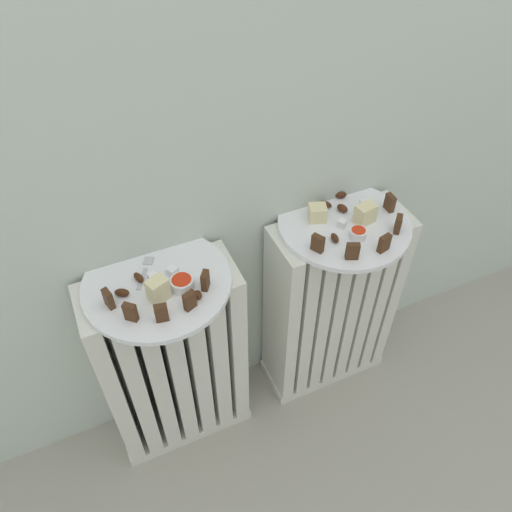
{
  "coord_description": "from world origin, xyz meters",
  "views": [
    {
      "loc": [
        -0.31,
        -0.42,
        1.33
      ],
      "look_at": [
        0.0,
        0.28,
        0.57
      ],
      "focal_mm": 35.13,
      "sensor_mm": 36.0,
      "label": 1
    }
  ],
  "objects_px": {
    "fork": "(145,270)",
    "plate_left": "(157,283)",
    "radiator_right": "(330,307)",
    "radiator_left": "(174,364)",
    "plate_right": "(344,224)",
    "jam_bowl_right": "(358,233)",
    "jam_bowl_left": "(182,283)"
  },
  "relations": [
    {
      "from": "radiator_left",
      "to": "jam_bowl_right",
      "type": "distance_m",
      "value": 0.54
    },
    {
      "from": "radiator_left",
      "to": "radiator_right",
      "type": "height_order",
      "value": "same"
    },
    {
      "from": "jam_bowl_left",
      "to": "jam_bowl_right",
      "type": "height_order",
      "value": "jam_bowl_left"
    },
    {
      "from": "plate_left",
      "to": "plate_right",
      "type": "distance_m",
      "value": 0.44
    },
    {
      "from": "jam_bowl_right",
      "to": "radiator_left",
      "type": "bearing_deg",
      "value": 172.78
    },
    {
      "from": "radiator_right",
      "to": "jam_bowl_left",
      "type": "bearing_deg",
      "value": -174.37
    },
    {
      "from": "radiator_left",
      "to": "fork",
      "type": "height_order",
      "value": "fork"
    },
    {
      "from": "radiator_right",
      "to": "plate_right",
      "type": "relative_size",
      "value": 1.89
    },
    {
      "from": "radiator_right",
      "to": "jam_bowl_right",
      "type": "distance_m",
      "value": 0.32
    },
    {
      "from": "radiator_right",
      "to": "jam_bowl_right",
      "type": "height_order",
      "value": "jam_bowl_right"
    },
    {
      "from": "fork",
      "to": "plate_left",
      "type": "bearing_deg",
      "value": -69.97
    },
    {
      "from": "fork",
      "to": "radiator_right",
      "type": "bearing_deg",
      "value": -4.59
    },
    {
      "from": "jam_bowl_left",
      "to": "plate_left",
      "type": "bearing_deg",
      "value": 137.18
    },
    {
      "from": "radiator_left",
      "to": "plate_right",
      "type": "height_order",
      "value": "plate_right"
    },
    {
      "from": "plate_right",
      "to": "jam_bowl_right",
      "type": "distance_m",
      "value": 0.06
    },
    {
      "from": "plate_left",
      "to": "plate_right",
      "type": "relative_size",
      "value": 1.0
    },
    {
      "from": "radiator_right",
      "to": "plate_left",
      "type": "relative_size",
      "value": 1.89
    },
    {
      "from": "radiator_left",
      "to": "fork",
      "type": "distance_m",
      "value": 0.31
    },
    {
      "from": "radiator_right",
      "to": "plate_left",
      "type": "distance_m",
      "value": 0.53
    },
    {
      "from": "plate_left",
      "to": "jam_bowl_left",
      "type": "relative_size",
      "value": 6.4
    },
    {
      "from": "plate_left",
      "to": "jam_bowl_right",
      "type": "distance_m",
      "value": 0.44
    },
    {
      "from": "radiator_right",
      "to": "plate_left",
      "type": "height_order",
      "value": "plate_left"
    },
    {
      "from": "radiator_right",
      "to": "fork",
      "type": "bearing_deg",
      "value": 175.41
    },
    {
      "from": "radiator_right",
      "to": "plate_left",
      "type": "bearing_deg",
      "value": 180.0
    },
    {
      "from": "plate_left",
      "to": "jam_bowl_left",
      "type": "distance_m",
      "value": 0.06
    },
    {
      "from": "fork",
      "to": "jam_bowl_left",
      "type": "bearing_deg",
      "value": -53.68
    },
    {
      "from": "radiator_left",
      "to": "jam_bowl_left",
      "type": "relative_size",
      "value": 12.11
    },
    {
      "from": "radiator_left",
      "to": "radiator_right",
      "type": "distance_m",
      "value": 0.44
    },
    {
      "from": "radiator_left",
      "to": "fork",
      "type": "bearing_deg",
      "value": 110.03
    },
    {
      "from": "plate_right",
      "to": "jam_bowl_left",
      "type": "distance_m",
      "value": 0.4
    },
    {
      "from": "plate_left",
      "to": "jam_bowl_right",
      "type": "height_order",
      "value": "jam_bowl_right"
    },
    {
      "from": "radiator_right",
      "to": "jam_bowl_right",
      "type": "bearing_deg",
      "value": -90.77
    }
  ]
}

